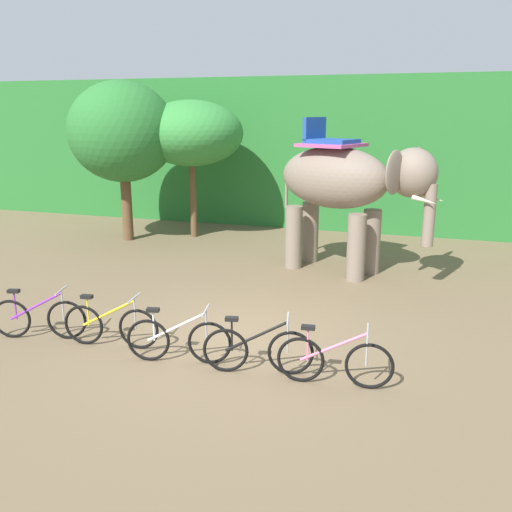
# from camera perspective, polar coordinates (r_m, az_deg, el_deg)

# --- Properties ---
(ground_plane) EXTENTS (80.00, 80.00, 0.00)m
(ground_plane) POSITION_cam_1_polar(r_m,az_deg,el_deg) (9.78, -2.37, -8.78)
(ground_plane) COLOR brown
(foliage_hedge) EXTENTS (36.00, 6.00, 5.04)m
(foliage_hedge) POSITION_cam_1_polar(r_m,az_deg,el_deg) (21.32, 9.48, 10.85)
(foliage_hedge) COLOR #28702D
(foliage_hedge) RESTS_ON ground
(tree_center_right) EXTENTS (3.22, 3.22, 4.83)m
(tree_center_right) POSITION_cam_1_polar(r_m,az_deg,el_deg) (17.34, -13.73, 12.40)
(tree_center_right) COLOR brown
(tree_center_right) RESTS_ON ground
(tree_far_right) EXTENTS (3.22, 3.22, 4.27)m
(tree_far_right) POSITION_cam_1_polar(r_m,az_deg,el_deg) (17.44, -6.75, 12.53)
(tree_far_right) COLOR brown
(tree_far_right) RESTS_ON ground
(elephant) EXTENTS (4.21, 2.83, 3.78)m
(elephant) POSITION_cam_1_polar(r_m,az_deg,el_deg) (13.50, 9.33, 7.33)
(elephant) COLOR gray
(elephant) RESTS_ON ground
(bike_purple) EXTENTS (1.67, 0.62, 0.92)m
(bike_purple) POSITION_cam_1_polar(r_m,az_deg,el_deg) (10.46, -21.68, -5.99)
(bike_purple) COLOR black
(bike_purple) RESTS_ON ground
(bike_yellow) EXTENTS (1.70, 0.52, 0.92)m
(bike_yellow) POSITION_cam_1_polar(r_m,az_deg,el_deg) (9.72, -14.89, -6.97)
(bike_yellow) COLOR black
(bike_yellow) RESTS_ON ground
(bike_white) EXTENTS (1.69, 0.54, 0.92)m
(bike_white) POSITION_cam_1_polar(r_m,az_deg,el_deg) (8.92, -8.07, -8.62)
(bike_white) COLOR black
(bike_white) RESTS_ON ground
(bike_black) EXTENTS (1.68, 0.57, 0.92)m
(bike_black) POSITION_cam_1_polar(r_m,az_deg,el_deg) (8.49, 0.17, -9.72)
(bike_black) COLOR black
(bike_black) RESTS_ON ground
(bike_pink) EXTENTS (1.71, 0.52, 0.92)m
(bike_pink) POSITION_cam_1_polar(r_m,az_deg,el_deg) (8.22, 8.15, -10.75)
(bike_pink) COLOR black
(bike_pink) RESTS_ON ground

